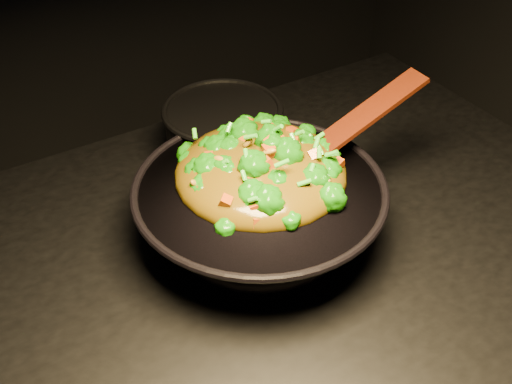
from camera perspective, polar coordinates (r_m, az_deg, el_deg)
wok at (r=0.96m, az=0.31°, el=-1.98°), size 0.42×0.42×0.10m
stir_fry at (r=0.92m, az=0.43°, el=3.65°), size 0.28×0.28×0.09m
spatula at (r=0.98m, az=8.40°, el=5.82°), size 0.26×0.05×0.11m
back_pot at (r=1.12m, az=-2.92°, el=5.09°), size 0.22×0.22×0.11m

